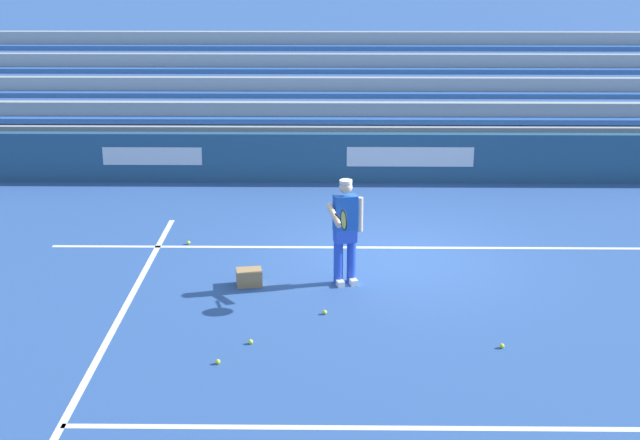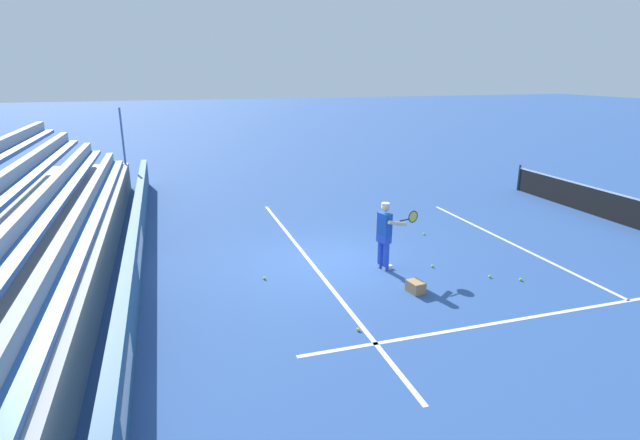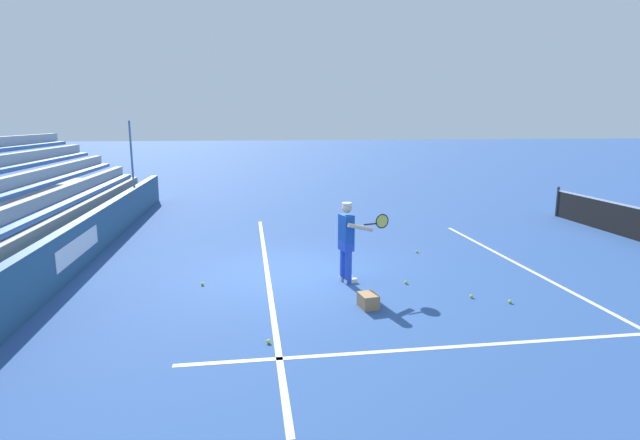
# 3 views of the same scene
# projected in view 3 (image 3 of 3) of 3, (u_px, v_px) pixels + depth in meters

# --- Properties ---
(ground_plane) EXTENTS (160.00, 160.00, 0.00)m
(ground_plane) POSITION_uv_depth(u_px,v_px,m) (290.00, 273.00, 11.27)
(ground_plane) COLOR #2D5193
(court_baseline_white) EXTENTS (12.00, 0.10, 0.01)m
(court_baseline_white) POSITION_uv_depth(u_px,v_px,m) (267.00, 274.00, 11.20)
(court_baseline_white) COLOR white
(court_baseline_white) RESTS_ON ground
(court_sideline_white) EXTENTS (0.10, 12.00, 0.01)m
(court_sideline_white) POSITION_uv_depth(u_px,v_px,m) (565.00, 339.00, 7.85)
(court_sideline_white) COLOR white
(court_sideline_white) RESTS_ON ground
(court_service_line_white) EXTENTS (8.22, 0.10, 0.01)m
(court_service_line_white) POSITION_uv_depth(u_px,v_px,m) (516.00, 263.00, 12.05)
(court_service_line_white) COLOR white
(court_service_line_white) RESTS_ON ground
(back_wall_sponsor_board) EXTENTS (22.58, 0.25, 1.10)m
(back_wall_sponsor_board) POSITION_uv_depth(u_px,v_px,m) (61.00, 258.00, 10.47)
(back_wall_sponsor_board) COLOR navy
(back_wall_sponsor_board) RESTS_ON ground
(tennis_player) EXTENTS (0.58, 1.07, 1.71)m
(tennis_player) POSITION_uv_depth(u_px,v_px,m) (347.00, 241.00, 10.49)
(tennis_player) COLOR blue
(tennis_player) RESTS_ON ground
(ball_box_cardboard) EXTENTS (0.44, 0.36, 0.26)m
(ball_box_cardboard) POSITION_uv_depth(u_px,v_px,m) (368.00, 301.00, 9.17)
(ball_box_cardboard) COLOR #A87F51
(ball_box_cardboard) RESTS_ON ground
(tennis_ball_stray_back) EXTENTS (0.07, 0.07, 0.07)m
(tennis_ball_stray_back) POSITION_uv_depth(u_px,v_px,m) (406.00, 282.00, 10.52)
(tennis_ball_stray_back) COLOR #CCE533
(tennis_ball_stray_back) RESTS_ON ground
(tennis_ball_far_left) EXTENTS (0.07, 0.07, 0.07)m
(tennis_ball_far_left) POSITION_uv_depth(u_px,v_px,m) (269.00, 341.00, 7.70)
(tennis_ball_far_left) COLOR #CCE533
(tennis_ball_far_left) RESTS_ON ground
(tennis_ball_on_baseline) EXTENTS (0.07, 0.07, 0.07)m
(tennis_ball_on_baseline) POSITION_uv_depth(u_px,v_px,m) (417.00, 251.00, 13.02)
(tennis_ball_on_baseline) COLOR #CCE533
(tennis_ball_on_baseline) RESTS_ON ground
(tennis_ball_midcourt) EXTENTS (0.07, 0.07, 0.07)m
(tennis_ball_midcourt) POSITION_uv_depth(u_px,v_px,m) (510.00, 302.00, 9.40)
(tennis_ball_midcourt) COLOR #CCE533
(tennis_ball_midcourt) RESTS_ON ground
(tennis_ball_near_player) EXTENTS (0.07, 0.07, 0.07)m
(tennis_ball_near_player) POSITION_uv_depth(u_px,v_px,m) (471.00, 296.00, 9.68)
(tennis_ball_near_player) COLOR #CCE533
(tennis_ball_near_player) RESTS_ON ground
(tennis_ball_by_box) EXTENTS (0.07, 0.07, 0.07)m
(tennis_ball_by_box) POSITION_uv_depth(u_px,v_px,m) (203.00, 284.00, 10.42)
(tennis_ball_by_box) COLOR #CCE533
(tennis_ball_by_box) RESTS_ON ground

